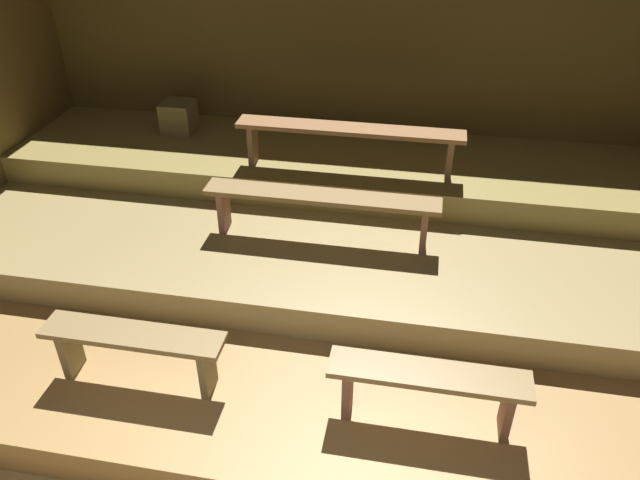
% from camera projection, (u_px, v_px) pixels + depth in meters
% --- Properties ---
extents(ground, '(7.14, 6.17, 0.08)m').
position_uv_depth(ground, '(299.00, 362.00, 4.66)').
color(ground, '#977B4A').
extents(wall_back, '(7.14, 0.06, 2.44)m').
position_uv_depth(wall_back, '(353.00, 85.00, 6.21)').
color(wall_back, brown).
rests_on(wall_back, ground).
extents(platform_lower, '(6.34, 3.98, 0.26)m').
position_uv_depth(platform_lower, '(316.00, 290.00, 5.14)').
color(platform_lower, '#9E7842').
rests_on(platform_lower, ground).
extents(platform_middle, '(6.34, 2.74, 0.26)m').
position_uv_depth(platform_middle, '(329.00, 225.00, 5.50)').
color(platform_middle, '#9C8754').
rests_on(platform_middle, platform_lower).
extents(platform_upper, '(6.34, 1.37, 0.26)m').
position_uv_depth(platform_upper, '(341.00, 165.00, 5.93)').
color(platform_upper, olive).
rests_on(platform_upper, platform_middle).
extents(bench_lower_left, '(1.20, 0.24, 0.41)m').
position_uv_depth(bench_lower_left, '(134.00, 344.00, 3.93)').
color(bench_lower_left, olive).
rests_on(bench_lower_left, platform_lower).
extents(bench_lower_right, '(1.20, 0.24, 0.41)m').
position_uv_depth(bench_lower_right, '(428.00, 384.00, 3.65)').
color(bench_lower_right, olive).
rests_on(bench_lower_right, platform_lower).
extents(bench_middle_center, '(1.91, 0.24, 0.41)m').
position_uv_depth(bench_middle_center, '(321.00, 203.00, 4.90)').
color(bench_middle_center, olive).
rests_on(bench_middle_center, platform_middle).
extents(bench_upper_center, '(2.02, 0.24, 0.41)m').
position_uv_depth(bench_upper_center, '(349.00, 135.00, 5.37)').
color(bench_upper_center, olive).
rests_on(bench_upper_center, platform_upper).
extents(wooden_crate_upper, '(0.31, 0.31, 0.31)m').
position_uv_depth(wooden_crate_upper, '(179.00, 117.00, 6.21)').
color(wooden_crate_upper, brown).
rests_on(wooden_crate_upper, platform_upper).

